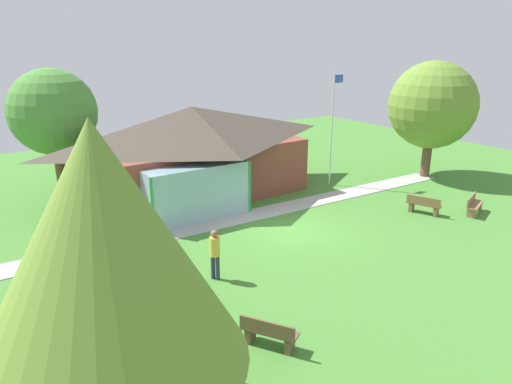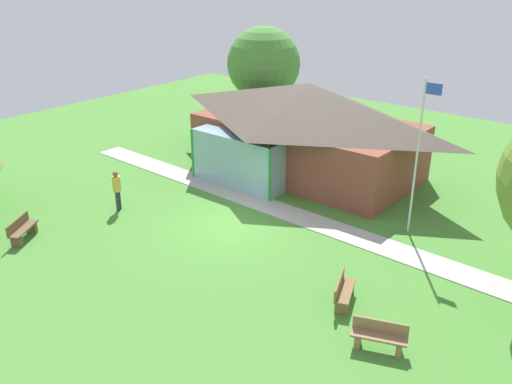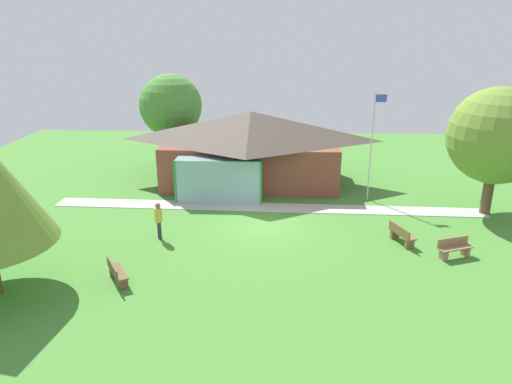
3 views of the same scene
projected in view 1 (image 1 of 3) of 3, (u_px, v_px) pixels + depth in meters
ground_plane at (293, 230)px, 19.65m from camera, size 44.00×44.00×0.00m
pavilion at (193, 150)px, 23.56m from camera, size 11.31×7.35×4.42m
footpath at (260, 213)px, 21.51m from camera, size 22.87×1.87×0.03m
flagpole at (332, 125)px, 24.75m from camera, size 0.64×0.08×5.98m
bench_mid_right at (424, 205)px, 21.37m from camera, size 0.95×1.56×0.84m
bench_lawn_far_right at (474, 205)px, 21.36m from camera, size 1.56×0.94×0.84m
bench_front_left at (269, 334)px, 12.09m from camera, size 1.17×1.51×0.84m
visitor_strolling_lawn at (215, 251)px, 15.36m from camera, size 0.34×0.34×1.74m
tree_lawn_corner at (102, 250)px, 7.94m from camera, size 4.95×4.95×6.45m
tree_behind_pavilion_left at (53, 112)px, 23.05m from camera, size 4.22×4.22×6.28m
tree_east_hedge at (432, 105)px, 26.08m from camera, size 4.79×4.79×6.48m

